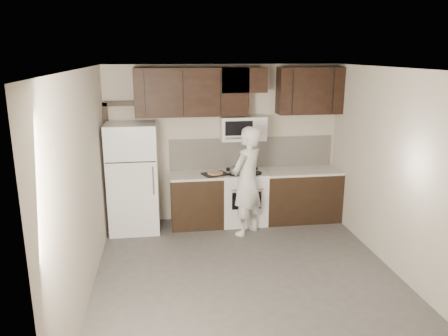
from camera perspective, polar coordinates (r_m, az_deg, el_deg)
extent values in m
plane|color=#494745|center=(5.97, 3.13, -14.08)|extent=(4.50, 4.50, 0.00)
plane|color=beige|center=(7.60, -0.05, 3.20)|extent=(4.00, 0.00, 4.00)
plane|color=white|center=(5.23, 3.55, 12.79)|extent=(4.50, 4.50, 0.00)
cube|color=black|center=(7.49, -3.63, -4.27)|extent=(0.87, 0.62, 0.87)
cube|color=black|center=(7.85, 10.03, -3.58)|extent=(1.32, 0.62, 0.87)
cube|color=silver|center=(7.35, -3.68, -0.92)|extent=(0.87, 0.64, 0.04)
cube|color=silver|center=(7.72, 10.18, -0.37)|extent=(1.32, 0.64, 0.04)
cube|color=white|center=(7.59, 2.53, -3.92)|extent=(0.76, 0.62, 0.89)
cube|color=white|center=(7.46, 2.57, -0.61)|extent=(0.76, 0.62, 0.02)
cube|color=black|center=(7.29, 2.98, -4.27)|extent=(0.50, 0.01, 0.30)
cylinder|color=silver|center=(7.19, 3.06, -2.86)|extent=(0.55, 0.02, 0.02)
cylinder|color=black|center=(7.28, 1.40, -0.78)|extent=(0.20, 0.20, 0.03)
cylinder|color=black|center=(7.34, 4.17, -0.67)|extent=(0.20, 0.20, 0.03)
cylinder|color=black|center=(7.56, 1.02, -0.18)|extent=(0.20, 0.20, 0.03)
cylinder|color=black|center=(7.63, 3.69, -0.07)|extent=(0.20, 0.20, 0.03)
cube|color=beige|center=(7.71, 3.64, 2.04)|extent=(2.90, 0.02, 0.54)
cube|color=black|center=(7.24, -4.23, 9.86)|extent=(1.85, 0.35, 0.78)
cube|color=black|center=(7.64, 11.13, 9.89)|extent=(1.10, 0.35, 0.78)
cube|color=black|center=(7.33, 2.51, 11.43)|extent=(0.76, 0.35, 0.40)
cube|color=white|center=(7.41, 2.46, 5.24)|extent=(0.76, 0.38, 0.40)
cube|color=black|center=(7.20, 1.97, 5.20)|extent=(0.46, 0.01, 0.24)
cube|color=silver|center=(7.27, 4.78, 5.25)|extent=(0.18, 0.01, 0.24)
cylinder|color=silver|center=(7.20, 1.99, 3.91)|extent=(0.46, 0.02, 0.02)
cube|color=white|center=(7.30, -11.78, -1.25)|extent=(0.80, 0.72, 1.80)
cube|color=black|center=(6.86, -12.10, 0.72)|extent=(0.77, 0.01, 0.02)
cylinder|color=silver|center=(6.90, -9.24, -1.65)|extent=(0.03, 0.03, 0.45)
cube|color=black|center=(7.61, -14.79, 0.39)|extent=(0.08, 0.08, 2.10)
cube|color=black|center=(7.40, -13.68, 8.19)|extent=(0.50, 0.08, 0.08)
cylinder|color=silver|center=(7.26, 1.40, -0.42)|extent=(0.17, 0.17, 0.13)
sphere|color=black|center=(7.24, 1.41, 0.18)|extent=(0.04, 0.04, 0.04)
cylinder|color=black|center=(7.28, 2.38, -0.23)|extent=(0.16, 0.02, 0.02)
cube|color=black|center=(7.29, -1.18, -0.79)|extent=(0.47, 0.41, 0.02)
cylinder|color=beige|center=(7.28, -1.18, -0.64)|extent=(0.34, 0.34, 0.02)
imported|color=white|center=(6.99, 3.02, -1.76)|extent=(0.76, 0.76, 1.78)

